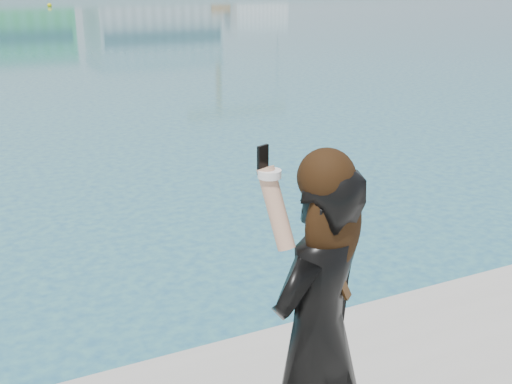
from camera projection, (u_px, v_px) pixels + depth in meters
buoy_near at (50, 7)px, 70.52m from camera, size 0.50×0.50×0.50m
woman at (318, 325)px, 3.22m from camera, size 0.77×0.65×1.90m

